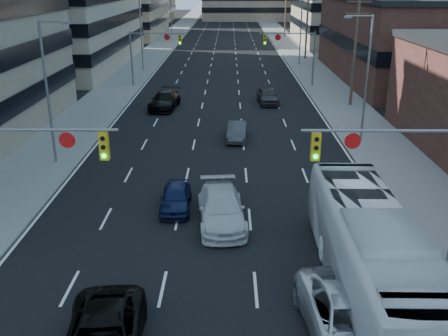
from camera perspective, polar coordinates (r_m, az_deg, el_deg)
road_surface at (r=140.79m, az=0.30°, el=16.14°), size 18.00×300.00×0.02m
sidewalk_left at (r=141.32m, az=-4.56°, el=16.12°), size 5.00×300.00×0.15m
sidewalk_right at (r=141.19m, az=5.16°, el=16.10°), size 5.00×300.00×0.15m
storefront_right_mid at (r=65.01m, az=22.17°, el=13.32°), size 20.00×30.00×9.00m
office_right_far at (r=101.38m, az=15.16°, el=17.65°), size 22.00×28.00×14.00m
bg_block_right at (r=143.88m, az=13.83°, el=18.07°), size 22.00×22.00×12.00m
signal_near_left at (r=21.23m, az=-22.17°, el=0.25°), size 6.59×0.33×6.00m
signal_near_right at (r=20.70m, az=19.47°, el=0.11°), size 6.59×0.33×6.00m
signal_far_left at (r=56.40m, az=-8.23°, el=13.48°), size 6.09×0.33×6.00m
signal_far_right at (r=56.20m, az=7.90°, el=13.47°), size 6.09×0.33×6.00m
utility_pole_block at (r=48.04m, az=14.80°, el=13.57°), size 2.20×0.28×11.00m
utility_pole_midblock at (r=77.39m, az=9.49°, el=16.42°), size 2.20×0.28×11.00m
utility_pole_distant at (r=107.10m, az=7.07°, el=17.65°), size 2.20×0.28×11.00m
streetlight_left_near at (r=32.88m, az=-19.36°, el=8.79°), size 2.03×0.22×9.00m
streetlight_left_mid at (r=66.56m, az=-9.32°, el=15.15°), size 2.03×0.22×9.00m
streetlight_left_far at (r=101.14m, az=-5.97°, el=17.11°), size 2.03×0.22×9.00m
streetlight_right_near at (r=37.13m, az=15.82°, el=10.42°), size 2.03×0.22×9.00m
streetlight_right_far at (r=71.26m, az=8.65°, el=15.53°), size 2.03×0.22×9.00m
white_van at (r=24.32m, az=-0.30°, el=-4.65°), size 2.65×5.52×1.55m
silver_suv at (r=17.29m, az=14.43°, el=-16.80°), size 3.24×6.28×1.69m
transit_bus at (r=19.49m, az=16.55°, el=-9.33°), size 2.97×12.35×3.43m
sedan_blue at (r=25.99m, az=-5.53°, el=-3.33°), size 1.63×3.84×1.29m
sedan_grey_center at (r=37.24m, az=1.50°, el=4.24°), size 1.60×3.99×1.29m
sedan_black_far at (r=46.75m, az=-6.79°, el=7.70°), size 2.82×5.65×1.58m
sedan_grey_right at (r=48.61m, az=5.00°, el=8.23°), size 2.11×4.59×1.52m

